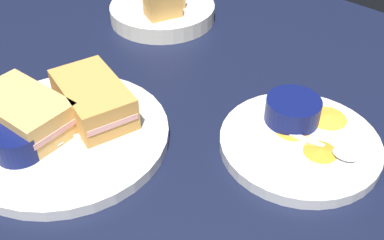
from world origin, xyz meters
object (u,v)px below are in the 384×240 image
at_px(sandwich_half_near, 93,99).
at_px(bread_basket_rear, 163,9).
at_px(ramekin_dark_sauce, 18,141).
at_px(plate_chips_companion, 299,144).
at_px(sandwich_half_far, 25,113).
at_px(spoon_by_gravy_ramekin, 335,151).
at_px(spoon_by_dark_ramekin, 62,140).
at_px(ramekin_light_gravy, 293,109).
at_px(plate_sandwich_main, 66,136).

distance_m(sandwich_half_near, bread_basket_rear, 0.32).
xyz_separation_m(ramekin_dark_sauce, plate_chips_companion, (0.24, 0.26, -0.03)).
relative_size(sandwich_half_near, plate_chips_companion, 0.70).
height_order(sandwich_half_near, sandwich_half_far, same).
relative_size(spoon_by_gravy_ramekin, bread_basket_rear, 0.50).
height_order(spoon_by_dark_ramekin, ramekin_light_gravy, ramekin_light_gravy).
relative_size(plate_sandwich_main, ramekin_dark_sauce, 4.41).
distance_m(sandwich_half_far, ramekin_light_gravy, 0.36).
relative_size(spoon_by_dark_ramekin, spoon_by_gravy_ramekin, 0.96).
xyz_separation_m(plate_sandwich_main, sandwich_half_near, (-0.00, 0.05, 0.03)).
relative_size(plate_sandwich_main, spoon_by_dark_ramekin, 2.87).
distance_m(spoon_by_dark_ramekin, bread_basket_rear, 0.39).
bearing_deg(ramekin_dark_sauce, bread_basket_rear, 110.58).
height_order(sandwich_half_far, spoon_by_dark_ramekin, sandwich_half_far).
xyz_separation_m(plate_sandwich_main, ramekin_light_gravy, (0.21, 0.22, 0.03)).
distance_m(plate_sandwich_main, sandwich_half_far, 0.06).
xyz_separation_m(sandwich_half_far, ramekin_dark_sauce, (0.04, -0.03, -0.01)).
distance_m(sandwich_half_near, spoon_by_gravy_ramekin, 0.32).
relative_size(sandwich_half_near, spoon_by_dark_ramekin, 1.53).
xyz_separation_m(plate_sandwich_main, sandwich_half_far, (-0.04, -0.03, 0.03)).
distance_m(plate_chips_companion, spoon_by_gravy_ramekin, 0.05).
xyz_separation_m(sandwich_half_far, spoon_by_gravy_ramekin, (0.33, 0.23, -0.02)).
distance_m(ramekin_dark_sauce, plate_chips_companion, 0.36).
distance_m(sandwich_half_near, spoon_by_dark_ramekin, 0.07).
height_order(spoon_by_dark_ramekin, bread_basket_rear, bread_basket_rear).
relative_size(spoon_by_dark_ramekin, bread_basket_rear, 0.48).
distance_m(ramekin_dark_sauce, bread_basket_rear, 0.42).
height_order(plate_sandwich_main, ramekin_dark_sauce, ramekin_dark_sauce).
relative_size(sandwich_half_far, bread_basket_rear, 0.69).
relative_size(plate_sandwich_main, sandwich_half_near, 1.88).
xyz_separation_m(sandwich_half_far, spoon_by_dark_ramekin, (0.06, 0.01, -0.02)).
xyz_separation_m(spoon_by_dark_ramekin, bread_basket_rear, (-0.17, 0.35, 0.01)).
height_order(ramekin_light_gravy, bread_basket_rear, bread_basket_rear).
bearing_deg(ramekin_dark_sauce, spoon_by_dark_ramekin, 65.03).
bearing_deg(sandwich_half_near, bread_basket_rear, 118.43).
height_order(plate_chips_companion, bread_basket_rear, bread_basket_rear).
height_order(ramekin_dark_sauce, bread_basket_rear, bread_basket_rear).
bearing_deg(spoon_by_dark_ramekin, spoon_by_gravy_ramekin, 39.40).
bearing_deg(sandwich_half_near, ramekin_dark_sauce, -92.01).
relative_size(sandwich_half_near, ramekin_light_gravy, 1.97).
bearing_deg(spoon_by_gravy_ramekin, plate_chips_companion, -171.47).
bearing_deg(plate_chips_companion, bread_basket_rear, 161.09).
xyz_separation_m(sandwich_half_near, spoon_by_dark_ramekin, (0.02, -0.07, -0.02)).
distance_m(plate_sandwich_main, sandwich_half_near, 0.06).
xyz_separation_m(plate_chips_companion, bread_basket_rear, (-0.39, 0.13, 0.02)).
height_order(plate_sandwich_main, bread_basket_rear, bread_basket_rear).
distance_m(sandwich_half_far, spoon_by_gravy_ramekin, 0.40).
bearing_deg(ramekin_light_gravy, spoon_by_dark_ramekin, -128.58).
bearing_deg(spoon_by_gravy_ramekin, plate_sandwich_main, -144.02).
height_order(spoon_by_gravy_ramekin, bread_basket_rear, bread_basket_rear).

